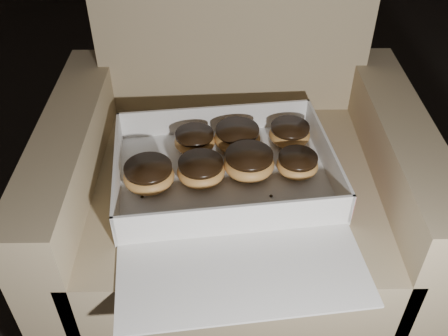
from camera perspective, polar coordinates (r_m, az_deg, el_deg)
floor at (r=1.33m, az=10.56°, el=-14.62°), size 4.50×4.50×0.00m
armchair at (r=1.19m, az=1.11°, el=-2.86°), size 0.80×0.68×0.84m
bakery_box at (r=1.02m, az=0.55°, el=-2.25°), size 0.50×0.57×0.07m
donut_a at (r=1.12m, az=1.54°, el=3.56°), size 0.10×0.10×0.05m
donut_b at (r=1.06m, az=8.39°, el=0.47°), size 0.09×0.09×0.04m
donut_c at (r=1.03m, az=-8.59°, el=-0.83°), size 0.10×0.10×0.05m
donut_d at (r=1.03m, az=-2.66°, el=-0.25°), size 0.10×0.10×0.05m
donut_e at (r=1.05m, az=2.87°, el=0.60°), size 0.11×0.11×0.05m
donut_f at (r=1.14m, az=7.50°, el=3.93°), size 0.09×0.09×0.05m
donut_g at (r=1.11m, az=-3.36°, el=3.16°), size 0.09×0.09×0.05m
crumb_a at (r=0.95m, az=3.47°, el=-6.33°), size 0.01×0.01×0.00m
crumb_b at (r=0.97m, az=-0.46°, el=-5.01°), size 0.01×0.01×0.00m
crumb_c at (r=1.01m, az=5.41°, el=-3.19°), size 0.01×0.01×0.00m
crumb_d at (r=1.02m, az=-9.34°, el=-3.28°), size 0.01×0.01×0.00m
crumb_e at (r=0.97m, az=8.68°, el=-5.83°), size 0.01×0.01×0.00m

